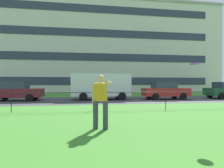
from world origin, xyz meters
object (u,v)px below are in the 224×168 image
Objects in this scene: car_maroon_right at (16,91)px; person_thrower at (101,100)px; apartment_building_background at (101,52)px; frisbee at (195,64)px; car_red_center at (165,90)px; panel_van_far_right at (101,85)px.

person_thrower is at bearing -61.02° from car_maroon_right.
person_thrower is 29.19m from apartment_building_background.
person_thrower is 4.81× the size of frisbee.
frisbee is at bearing -110.44° from car_red_center.
person_thrower is at bearing -123.67° from car_red_center.
car_maroon_right and car_red_center have the same top height.
panel_van_far_right is at bearing 84.41° from person_thrower.
car_maroon_right is 0.81× the size of panel_van_far_right.
panel_van_far_right reaches higher than person_thrower.
panel_van_far_right is at bearing -0.36° from car_maroon_right.
car_red_center is 0.11× the size of apartment_building_background.
apartment_building_background reaches higher than frisbee.
car_red_center is (12.59, -0.53, 0.00)m from car_maroon_right.
apartment_building_background is at bearing 63.87° from car_maroon_right.
frisbee is 0.07× the size of panel_van_far_right.
apartment_building_background is (-3.86, 18.31, 6.29)m from car_red_center.
car_maroon_right is at bearing 177.61° from car_red_center.
apartment_building_background is at bearing 89.52° from frisbee.
person_thrower is at bearing 160.03° from frisbee.
person_thrower is 0.42× the size of car_red_center.
panel_van_far_right reaches higher than car_maroon_right.
apartment_building_background reaches higher than car_red_center.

